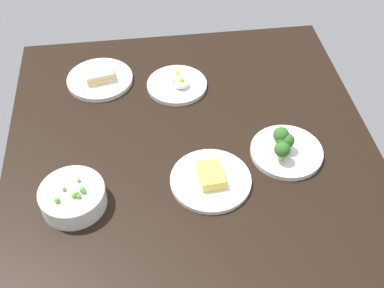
{
  "coord_description": "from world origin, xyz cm",
  "views": [
    {
      "loc": [
        95.2,
        -12.44,
        106.96
      ],
      "look_at": [
        0.0,
        0.0,
        6.0
      ],
      "focal_mm": 45.9,
      "sensor_mm": 36.0,
      "label": 1
    }
  ],
  "objects_px": {
    "bowl_peas": "(73,197)",
    "plate_cheese": "(211,179)",
    "plate_eggs": "(177,84)",
    "plate_sandwich": "(100,78)",
    "plate_broccoli": "(286,149)"
  },
  "relations": [
    {
      "from": "bowl_peas",
      "to": "plate_cheese",
      "type": "xyz_separation_m",
      "value": [
        -0.03,
        0.36,
        -0.02
      ]
    },
    {
      "from": "bowl_peas",
      "to": "plate_eggs",
      "type": "distance_m",
      "value": 0.54
    },
    {
      "from": "plate_sandwich",
      "to": "plate_eggs",
      "type": "bearing_deg",
      "value": 76.23
    },
    {
      "from": "plate_cheese",
      "to": "plate_broccoli",
      "type": "distance_m",
      "value": 0.24
    },
    {
      "from": "plate_sandwich",
      "to": "plate_eggs",
      "type": "distance_m",
      "value": 0.26
    },
    {
      "from": "plate_sandwich",
      "to": "bowl_peas",
      "type": "distance_m",
      "value": 0.5
    },
    {
      "from": "bowl_peas",
      "to": "plate_broccoli",
      "type": "distance_m",
      "value": 0.59
    },
    {
      "from": "plate_sandwich",
      "to": "plate_broccoli",
      "type": "relative_size",
      "value": 1.05
    },
    {
      "from": "plate_sandwich",
      "to": "plate_eggs",
      "type": "relative_size",
      "value": 1.1
    },
    {
      "from": "plate_broccoli",
      "to": "bowl_peas",
      "type": "bearing_deg",
      "value": -80.26
    },
    {
      "from": "plate_eggs",
      "to": "plate_broccoli",
      "type": "bearing_deg",
      "value": 38.82
    },
    {
      "from": "plate_cheese",
      "to": "plate_broccoli",
      "type": "relative_size",
      "value": 1.07
    },
    {
      "from": "plate_sandwich",
      "to": "bowl_peas",
      "type": "relative_size",
      "value": 1.26
    },
    {
      "from": "plate_cheese",
      "to": "plate_broccoli",
      "type": "xyz_separation_m",
      "value": [
        -0.07,
        0.22,
        0.01
      ]
    },
    {
      "from": "plate_sandwich",
      "to": "plate_cheese",
      "type": "relative_size",
      "value": 0.98
    }
  ]
}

